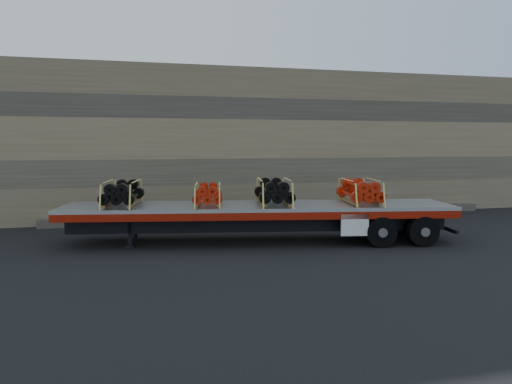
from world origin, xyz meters
TOP-DOWN VIEW (x-y plane):
  - ground at (0.00, 0.00)m, footprint 120.00×120.00m
  - rock_wall at (0.00, 6.50)m, footprint 44.00×3.00m
  - trailer at (-0.57, -0.59)m, footprint 13.83×5.20m
  - bundle_front at (-5.19, 0.32)m, footprint 1.57×2.48m
  - bundle_midfront at (-2.30, -0.25)m, footprint 1.36×2.13m
  - bundle_midrear at (-0.03, -0.70)m, footprint 1.64×2.58m
  - bundle_rear at (3.01, -1.30)m, footprint 1.59×2.50m

SIDE VIEW (x-z plane):
  - ground at x=0.00m, z-range 0.00..0.00m
  - trailer at x=-0.57m, z-range 0.00..1.36m
  - bundle_midfront at x=-2.30m, z-range 1.36..2.06m
  - bundle_front at x=-5.19m, z-range 1.36..2.17m
  - bundle_rear at x=3.01m, z-range 1.36..2.18m
  - bundle_midrear at x=-0.03m, z-range 1.36..2.21m
  - rock_wall at x=0.00m, z-range 0.00..7.00m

